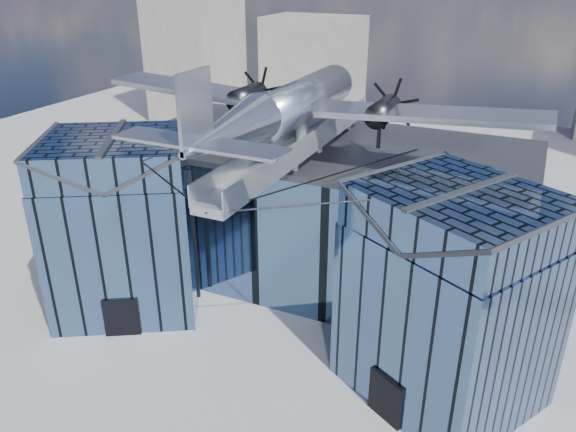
% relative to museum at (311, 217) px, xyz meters
% --- Properties ---
extents(ground_plane, '(120.00, 120.00, 0.00)m').
position_rel_museum_xyz_m(ground_plane, '(-0.00, -5.82, -5.54)').
color(ground_plane, gray).
extents(museum, '(32.88, 24.50, 17.60)m').
position_rel_museum_xyz_m(museum, '(0.00, 0.00, 0.00)').
color(museum, '#435F88').
rests_on(museum, ground).
extents(bg_towers, '(77.00, 24.50, 26.00)m').
position_rel_museum_xyz_m(bg_towers, '(1.45, 44.67, 4.47)').
color(bg_towers, slate).
rests_on(bg_towers, ground).
extents(tree_plaza_w, '(4.73, 4.73, 5.85)m').
position_rel_museum_xyz_m(tree_plaza_w, '(-19.81, -3.43, -1.58)').
color(tree_plaza_w, '#301F13').
rests_on(tree_plaza_w, ground).
extents(tree_side_w, '(3.41, 3.41, 4.63)m').
position_rel_museum_xyz_m(tree_side_w, '(-27.73, 2.37, -2.41)').
color(tree_side_w, '#301F13').
rests_on(tree_side_w, ground).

